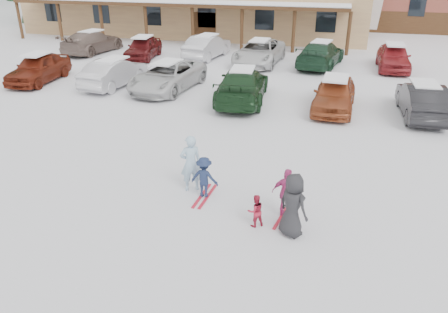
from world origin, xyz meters
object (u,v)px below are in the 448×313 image
(child_navy, at_px, (204,177))
(bystander_dark, at_px, (293,205))
(parked_car_0, at_px, (38,68))
(parked_car_12, at_px, (393,57))
(parked_car_10, at_px, (259,52))
(lamp_post, at_px, (321,1))
(adult_skier, at_px, (191,163))
(toddler_red, at_px, (256,211))
(parked_car_2, at_px, (168,76))
(parked_car_11, at_px, (321,54))
(parked_car_8, at_px, (143,48))
(child_magenta, at_px, (287,194))
(parked_car_5, at_px, (422,100))
(parked_car_4, at_px, (334,94))
(parked_car_1, at_px, (114,73))
(parked_car_7, at_px, (92,42))
(parked_car_3, at_px, (242,85))
(parked_car_9, at_px, (207,47))

(child_navy, distance_m, bystander_dark, 2.82)
(parked_car_0, height_order, parked_car_12, parked_car_0)
(parked_car_10, bearing_deg, lamp_post, 68.04)
(adult_skier, xyz_separation_m, toddler_red, (2.12, -1.36, -0.40))
(lamp_post, height_order, toddler_red, lamp_post)
(parked_car_2, xyz_separation_m, parked_car_11, (7.02, 6.97, 0.05))
(parked_car_8, distance_m, parked_car_11, 11.23)
(child_magenta, distance_m, parked_car_5, 10.08)
(parked_car_4, bearing_deg, parked_car_11, 100.27)
(parked_car_0, relative_size, parked_car_1, 1.02)
(toddler_red, height_order, parked_car_0, parked_car_0)
(parked_car_7, height_order, parked_car_10, parked_car_7)
(adult_skier, distance_m, parked_car_2, 10.37)
(parked_car_3, bearing_deg, parked_car_11, -116.26)
(parked_car_9, bearing_deg, parked_car_7, 11.32)
(toddler_red, relative_size, parked_car_5, 0.20)
(bystander_dark, height_order, parked_car_10, bystander_dark)
(adult_skier, distance_m, parked_car_10, 16.11)
(bystander_dark, xyz_separation_m, parked_car_1, (-10.27, 10.79, -0.11))
(parked_car_10, bearing_deg, child_magenta, -73.81)
(parked_car_2, height_order, parked_car_4, parked_car_4)
(adult_skier, relative_size, child_navy, 1.39)
(parked_car_1, relative_size, parked_car_8, 1.04)
(parked_car_10, bearing_deg, adult_skier, -83.01)
(parked_car_9, bearing_deg, bystander_dark, 121.22)
(lamp_post, relative_size, parked_car_8, 1.38)
(parked_car_10, height_order, parked_car_11, parked_car_11)
(parked_car_11, bearing_deg, parked_car_1, 45.38)
(parked_car_0, bearing_deg, parked_car_1, -0.71)
(parked_car_2, relative_size, parked_car_5, 1.17)
(parked_car_1, height_order, parked_car_8, parked_car_1)
(parked_car_2, distance_m, parked_car_10, 7.47)
(parked_car_11, bearing_deg, toddler_red, 98.08)
(parked_car_3, distance_m, parked_car_7, 14.69)
(adult_skier, xyz_separation_m, child_navy, (0.49, -0.30, -0.23))
(parked_car_4, xyz_separation_m, parked_car_9, (-8.29, 8.64, 0.02))
(parked_car_12, bearing_deg, parked_car_8, -177.05)
(toddler_red, distance_m, parked_car_9, 19.50)
(lamp_post, height_order, parked_car_10, lamp_post)
(parked_car_7, bearing_deg, parked_car_10, -174.48)
(parked_car_12, bearing_deg, parked_car_11, -176.37)
(child_magenta, height_order, parked_car_1, parked_car_1)
(parked_car_9, bearing_deg, parked_car_11, -175.73)
(child_magenta, xyz_separation_m, parked_car_7, (-15.47, 17.32, 0.06))
(adult_skier, bearing_deg, parked_car_5, -162.31)
(child_navy, height_order, parked_car_11, parked_car_11)
(child_magenta, distance_m, parked_car_3, 9.77)
(bystander_dark, bearing_deg, parked_car_9, -31.19)
(toddler_red, xyz_separation_m, parked_car_3, (-2.52, 9.85, 0.32))
(parked_car_1, height_order, parked_car_4, parked_car_4)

